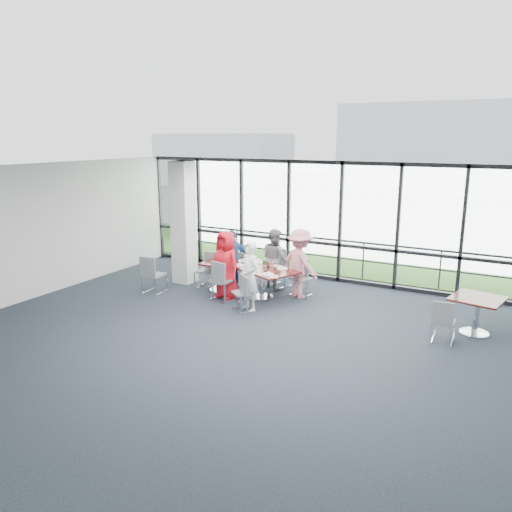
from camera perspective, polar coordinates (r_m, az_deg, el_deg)
The scene contains 40 objects.
floor at distance 9.36m, azimuth -1.02°, elevation -10.58°, with size 12.00×10.00×0.02m, color #1D222D.
ceiling at distance 8.56m, azimuth -1.11°, elevation 9.42°, with size 12.00×10.00×0.04m, color silver.
wall_left at distance 12.82m, azimuth -25.12°, elevation 2.31°, with size 0.10×10.00×3.20m, color silver.
curtain_wall_back at distance 13.31m, azimuth 9.61°, elevation 3.78°, with size 12.00×0.10×3.20m, color white.
structural_column at distance 13.22m, azimuth -8.28°, elevation 3.76°, with size 0.50×0.50×3.20m, color silver.
apron at distance 18.34m, azimuth 14.53°, elevation 1.04°, with size 80.00×70.00×0.02m, color slate.
grass_strip at distance 16.44m, azimuth 12.82°, elevation -0.17°, with size 80.00×5.00×0.01m, color #2B5D1F.
hangar_aux at distance 41.86m, azimuth -3.70°, elevation 11.05°, with size 10.00×6.00×4.00m, color silver.
guard_rail at distance 14.09m, azimuth 10.24°, elevation -0.28°, with size 0.06×0.06×12.00m, color #2D2D33.
main_table at distance 11.97m, azimuth 0.68°, elevation -1.98°, with size 2.02×1.62×0.75m.
side_table_left at distance 12.54m, azimuth -4.10°, elevation -1.22°, with size 0.85×0.85×0.75m.
side_table_right at distance 10.70m, azimuth 23.96°, elevation -4.91°, with size 1.08×1.08×0.75m.
diner_near_left at distance 11.93m, azimuth -3.44°, elevation -1.01°, with size 0.80×0.52×1.64m, color red.
diner_near_right at distance 11.06m, azimuth -0.75°, elevation -2.34°, with size 0.57×0.42×1.57m, color white.
diner_far_left at distance 12.73m, azimuth 2.16°, elevation -0.30°, with size 0.75×0.46×1.54m, color slate.
diner_far_right at distance 11.99m, azimuth 5.06°, elevation -0.86°, with size 1.09×0.56×1.68m, color #D5798B.
diner_end at distance 12.83m, azimuth -2.67°, elevation -0.32°, with size 0.87×0.48×1.49m, color #275599.
chair_main_nl at distance 11.85m, azimuth -3.94°, elevation -2.84°, with size 0.47×0.47×0.96m, color slate, non-canonical shape.
chair_main_nr at distance 11.11m, azimuth -1.51°, elevation -4.23°, with size 0.42×0.42×0.85m, color slate, non-canonical shape.
chair_main_fl at distance 12.93m, azimuth 2.76°, elevation -1.46°, with size 0.46×0.46×0.94m, color slate, non-canonical shape.
chair_main_fr at distance 12.23m, azimuth 5.19°, elevation -2.57°, with size 0.42×0.42×0.86m, color slate, non-canonical shape.
chair_main_end at distance 13.12m, azimuth -3.06°, elevation -1.52°, with size 0.40×0.40×0.81m, color slate, non-canonical shape.
chair_spare_la at distance 12.63m, azimuth -11.56°, elevation -2.12°, with size 0.45×0.45×0.93m, color slate, non-canonical shape.
chair_spare_lb at distance 12.87m, azimuth -5.66°, elevation -1.70°, with size 0.43×0.43×0.89m, color slate, non-canonical shape.
chair_spare_r at distance 10.11m, azimuth 20.65°, elevation -7.03°, with size 0.40×0.40×0.83m, color slate, non-canonical shape.
plate_nl at distance 12.12m, azimuth -1.90°, elevation -1.08°, with size 0.28×0.28×0.01m, color white.
plate_nr at distance 11.34m, azimuth 1.39°, elevation -2.10°, with size 0.28×0.28×0.01m, color white.
plate_fl at distance 12.42m, azimuth 0.47°, elevation -0.70°, with size 0.27×0.27×0.01m, color white.
plate_fr at distance 11.82m, azimuth 3.02°, elevation -1.46°, with size 0.26×0.26×0.01m, color white.
plate_end at distance 12.53m, azimuth -1.53°, elevation -0.58°, with size 0.24×0.24×0.01m, color white.
tumbler_a at distance 11.93m, azimuth -0.96°, elevation -1.03°, with size 0.06×0.06×0.13m, color white.
tumbler_b at distance 11.60m, azimuth 1.04°, elevation -1.42°, with size 0.07×0.07×0.14m, color white.
tumbler_c at distance 11.99m, azimuth 1.78°, elevation -0.91°, with size 0.07×0.07×0.15m, color white.
tumbler_d at distance 12.37m, azimuth -1.68°, elevation -0.48°, with size 0.07×0.07×0.14m, color white.
menu_a at distance 11.83m, azimuth -1.11°, elevation -1.46°, with size 0.28×0.20×0.00m, color beige.
menu_b at distance 11.18m, azimuth 2.04°, elevation -2.37°, with size 0.27×0.19×0.00m, color beige.
menu_c at distance 12.08m, azimuth 2.41°, elevation -1.15°, with size 0.27×0.19×0.00m, color beige.
condiment_caddy at distance 11.91m, azimuth 1.14°, elevation -1.26°, with size 0.10×0.07×0.04m, color black.
ketchup_bottle at distance 11.96m, azimuth 0.88°, elevation -0.86°, with size 0.06×0.06×0.18m, color #B31317.
green_bottle at distance 11.87m, azimuth 1.00°, elevation -0.92°, with size 0.05×0.05×0.20m, color #1A6622.
Camera 1 is at (4.21, -7.43, 3.82)m, focal length 35.00 mm.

